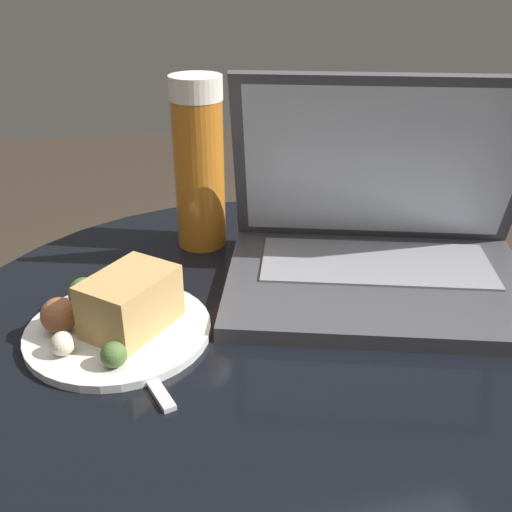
# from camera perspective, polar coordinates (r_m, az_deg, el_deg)

# --- Properties ---
(table) EXTENTS (0.75, 0.75, 0.58)m
(table) POSITION_cam_1_polar(r_m,az_deg,el_deg) (0.74, 1.25, -16.31)
(table) COLOR #515156
(table) RESTS_ON ground_plane
(laptop) EXTENTS (0.42, 0.35, 0.25)m
(laptop) POSITION_cam_1_polar(r_m,az_deg,el_deg) (0.73, 11.62, 1.23)
(laptop) COLOR #47474C
(laptop) RESTS_ON table
(beer_glass) EXTENTS (0.07, 0.07, 0.23)m
(beer_glass) POSITION_cam_1_polar(r_m,az_deg,el_deg) (0.80, -5.45, 8.72)
(beer_glass) COLOR #C6701E
(beer_glass) RESTS_ON table
(snack_plate) EXTENTS (0.20, 0.20, 0.07)m
(snack_plate) POSITION_cam_1_polar(r_m,az_deg,el_deg) (0.65, -13.05, -5.54)
(snack_plate) COLOR silver
(snack_plate) RESTS_ON table
(fork) EXTENTS (0.07, 0.18, 0.00)m
(fork) POSITION_cam_1_polar(r_m,az_deg,el_deg) (0.63, -11.83, -8.62)
(fork) COLOR silver
(fork) RESTS_ON table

